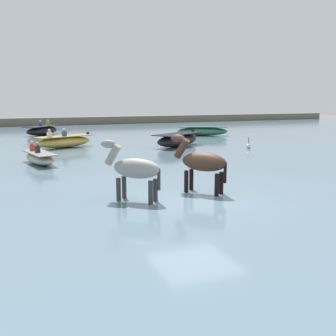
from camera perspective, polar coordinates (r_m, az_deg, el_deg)
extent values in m
plane|color=#666051|center=(11.79, 4.08, -5.85)|extent=(120.00, 120.00, 0.00)
cube|color=slate|center=(20.96, -8.47, 1.60)|extent=(90.00, 90.00, 0.32)
ellipsoid|color=#382319|center=(12.02, 5.42, 0.93)|extent=(1.32, 1.52, 0.60)
cylinder|color=black|center=(12.24, 2.76, -2.75)|extent=(0.14, 0.14, 1.02)
cylinder|color=black|center=(12.56, 3.52, -2.43)|extent=(0.14, 0.14, 1.02)
cylinder|color=black|center=(11.81, 7.32, -3.31)|extent=(0.14, 0.14, 1.02)
cylinder|color=black|center=(12.14, 7.98, -2.96)|extent=(0.14, 0.14, 1.02)
cylinder|color=#382319|center=(12.31, 2.10, 2.97)|extent=(0.52, 0.59, 0.69)
ellipsoid|color=#382319|center=(12.35, 1.49, 4.48)|extent=(0.48, 0.54, 0.26)
cylinder|color=black|center=(11.79, 8.56, -0.69)|extent=(0.10, 0.10, 0.65)
ellipsoid|color=gray|center=(11.05, -4.74, -0.06)|extent=(1.41, 1.39, 0.59)
cylinder|color=#31312F|center=(11.29, -7.42, -4.00)|extent=(0.14, 0.14, 1.00)
cylinder|color=#31312F|center=(11.60, -6.59, -3.61)|extent=(0.14, 0.14, 1.00)
cylinder|color=#31312F|center=(10.85, -2.63, -4.51)|extent=(0.14, 0.14, 1.00)
cylinder|color=#31312F|center=(11.17, -1.90, -4.09)|extent=(0.14, 0.14, 1.00)
cylinder|color=gray|center=(11.34, -8.28, 2.03)|extent=(0.55, 0.54, 0.67)
ellipsoid|color=gray|center=(11.38, -8.96, 3.60)|extent=(0.51, 0.50, 0.25)
cylinder|color=#31312F|center=(10.82, -1.38, -1.71)|extent=(0.09, 0.09, 0.63)
ellipsoid|color=black|center=(24.23, 1.44, 4.18)|extent=(4.08, 3.28, 0.78)
cube|color=black|center=(24.19, 1.45, 5.15)|extent=(3.92, 3.15, 0.04)
cube|color=black|center=(25.77, 3.78, 5.60)|extent=(0.19, 0.20, 0.18)
ellipsoid|color=gold|center=(24.58, -15.36, 3.78)|extent=(3.82, 2.41, 0.68)
cube|color=olive|center=(24.55, -15.40, 4.62)|extent=(3.67, 2.32, 0.04)
cube|color=black|center=(25.40, -11.94, 5.10)|extent=(0.17, 0.19, 0.18)
cube|color=white|center=(23.94, -17.38, 4.80)|extent=(0.31, 0.26, 0.30)
sphere|color=beige|center=(23.92, -17.41, 5.37)|extent=(0.18, 0.18, 0.18)
cube|color=#3356A8|center=(24.46, -15.32, 5.01)|extent=(0.31, 0.26, 0.30)
sphere|color=beige|center=(24.44, -15.34, 5.57)|extent=(0.18, 0.18, 0.18)
ellipsoid|color=black|center=(33.90, -18.37, 5.33)|extent=(3.47, 3.75, 0.72)
cube|color=black|center=(33.88, -18.41, 5.97)|extent=(3.33, 3.60, 0.04)
cube|color=gold|center=(34.82, -17.58, 6.40)|extent=(0.31, 0.31, 0.30)
sphere|color=beige|center=(34.80, -17.61, 6.79)|extent=(0.18, 0.18, 0.18)
cube|color=#3356A8|center=(33.95, -18.62, 6.26)|extent=(0.31, 0.31, 0.30)
sphere|color=tan|center=(33.93, -18.64, 6.66)|extent=(0.18, 0.18, 0.18)
ellipsoid|color=#337556|center=(31.81, 5.19, 5.51)|extent=(4.29, 3.01, 0.71)
cube|color=#1E4634|center=(31.78, 5.20, 6.18)|extent=(4.12, 2.89, 0.04)
ellipsoid|color=#B2AD9E|center=(18.56, -18.72, 1.35)|extent=(1.50, 3.01, 0.50)
cube|color=slate|center=(18.52, -18.77, 2.18)|extent=(1.44, 2.89, 0.04)
cube|color=red|center=(19.25, -19.73, 2.92)|extent=(0.23, 0.29, 0.30)
sphere|color=tan|center=(19.22, -19.77, 3.63)|extent=(0.18, 0.18, 0.18)
cube|color=#232328|center=(18.48, -19.00, 2.69)|extent=(0.23, 0.29, 0.30)
sphere|color=#A37556|center=(18.45, -19.05, 3.42)|extent=(0.18, 0.18, 0.18)
sphere|color=silver|center=(23.76, 11.99, 3.24)|extent=(0.29, 0.29, 0.29)
cylinder|color=black|center=(23.72, 12.02, 4.05)|extent=(0.04, 0.04, 0.38)
cube|color=#605B4C|center=(47.22, -16.84, 6.56)|extent=(80.00, 2.40, 1.22)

